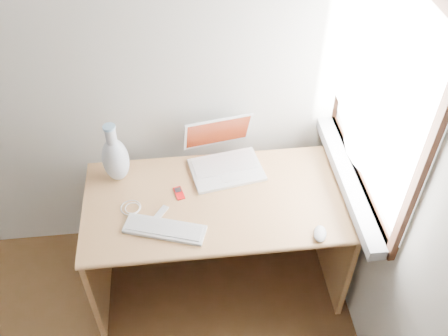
{
  "coord_description": "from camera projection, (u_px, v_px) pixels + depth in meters",
  "views": [
    {
      "loc": [
        0.88,
        -0.38,
        2.55
      ],
      "look_at": [
        1.07,
        1.35,
        0.88
      ],
      "focal_mm": 40.0,
      "sensor_mm": 36.0,
      "label": 1
    }
  ],
  "objects": [
    {
      "name": "window",
      "position": [
        374.0,
        98.0,
        2.15
      ],
      "size": [
        0.11,
        0.99,
        1.1
      ],
      "color": "white",
      "rests_on": "right_wall"
    },
    {
      "name": "ipod",
      "position": [
        179.0,
        193.0,
        2.52
      ],
      "size": [
        0.06,
        0.1,
        0.01
      ],
      "rotation": [
        0.0,
        0.0,
        0.25
      ],
      "color": "red",
      "rests_on": "desk"
    },
    {
      "name": "remote",
      "position": [
        161.0,
        212.0,
        2.43
      ],
      "size": [
        0.08,
        0.09,
        0.01
      ],
      "primitive_type": "cube",
      "rotation": [
        0.0,
        0.0,
        -0.59
      ],
      "color": "white",
      "rests_on": "desk"
    },
    {
      "name": "external_keyboard",
      "position": [
        165.0,
        229.0,
        2.35
      ],
      "size": [
        0.4,
        0.23,
        0.02
      ],
      "rotation": [
        0.0,
        0.0,
        -0.32
      ],
      "color": "white",
      "rests_on": "desk"
    },
    {
      "name": "cable_coil",
      "position": [
        131.0,
        208.0,
        2.45
      ],
      "size": [
        0.11,
        0.11,
        0.01
      ],
      "primitive_type": "torus",
      "rotation": [
        0.0,
        0.0,
        -0.14
      ],
      "color": "white",
      "rests_on": "desk"
    },
    {
      "name": "desk",
      "position": [
        216.0,
        213.0,
        2.69
      ],
      "size": [
        1.33,
        0.67,
        0.7
      ],
      "color": "tan",
      "rests_on": "floor"
    },
    {
      "name": "mouse",
      "position": [
        320.0,
        234.0,
        2.32
      ],
      "size": [
        0.09,
        0.11,
        0.04
      ],
      "primitive_type": "ellipsoid",
      "rotation": [
        0.0,
        0.0,
        -0.28
      ],
      "color": "white",
      "rests_on": "desk"
    },
    {
      "name": "laptop",
      "position": [
        226.0,
        157.0,
        2.64
      ],
      "size": [
        0.41,
        0.36,
        0.25
      ],
      "rotation": [
        0.0,
        0.0,
        0.17
      ],
      "color": "white",
      "rests_on": "desk"
    },
    {
      "name": "vase",
      "position": [
        115.0,
        158.0,
        2.51
      ],
      "size": [
        0.14,
        0.14,
        0.35
      ],
      "color": "silver",
      "rests_on": "desk"
    }
  ]
}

